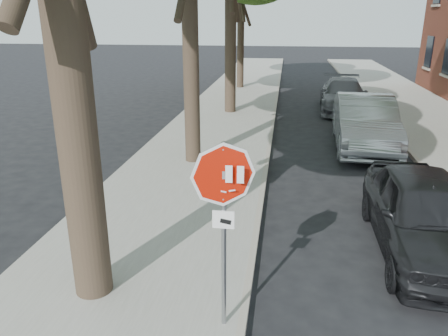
% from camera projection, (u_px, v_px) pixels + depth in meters
% --- Properties ---
extents(ground, '(120.00, 120.00, 0.00)m').
position_uv_depth(ground, '(274.00, 335.00, 5.98)').
color(ground, black).
rests_on(ground, ground).
extents(sidewalk_left, '(4.00, 55.00, 0.12)m').
position_uv_depth(sidewalk_left, '(221.00, 123.00, 17.51)').
color(sidewalk_left, gray).
rests_on(sidewalk_left, ground).
extents(sidewalk_right, '(4.00, 55.00, 0.12)m').
position_uv_depth(sidewalk_right, '(445.00, 130.00, 16.39)').
color(sidewalk_right, gray).
rests_on(sidewalk_right, ground).
extents(curb_left, '(0.12, 55.00, 0.13)m').
position_uv_depth(curb_left, '(273.00, 124.00, 17.24)').
color(curb_left, '#9E9384').
rests_on(curb_left, ground).
extents(curb_right, '(0.12, 55.00, 0.13)m').
position_uv_depth(curb_right, '(388.00, 128.00, 16.65)').
color(curb_right, '#9E9384').
rests_on(curb_right, ground).
extents(stop_sign, '(0.76, 0.34, 2.61)m').
position_uv_depth(stop_sign, '(224.00, 202.00, 5.41)').
color(stop_sign, gray).
rests_on(stop_sign, sidewalk_left).
extents(car_a, '(1.80, 4.36, 1.48)m').
position_uv_depth(car_a, '(425.00, 214.00, 7.90)').
color(car_a, black).
rests_on(car_a, ground).
extents(car_b, '(1.99, 5.17, 1.68)m').
position_uv_depth(car_b, '(365.00, 123.00, 14.21)').
color(car_b, '#9EA1A6').
rests_on(car_b, ground).
extents(car_c, '(2.28, 5.03, 1.43)m').
position_uv_depth(car_c, '(343.00, 95.00, 19.83)').
color(car_c, '#4D4D52').
rests_on(car_c, ground).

